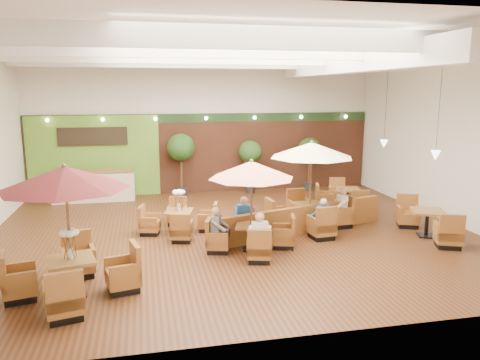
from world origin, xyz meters
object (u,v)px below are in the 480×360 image
object	(u,v)px
service_counter	(94,186)
table_3	(179,219)
table_5	(341,199)
table_2	(311,169)
diner_0	(259,232)
diner_1	(244,214)
table_4	(427,224)
topiary_2	(310,151)
diner_3	(322,214)
booth_divider	(300,220)
diner_2	(218,225)
table_0	(67,208)
table_1	(251,188)
diner_4	(341,203)
topiary_0	(181,150)
topiary_1	(250,154)

from	to	relation	value
service_counter	table_3	world-z (taller)	table_3
table_5	table_2	bearing A→B (deg)	-115.30
table_2	diner_0	world-z (taller)	table_2
diner_1	table_3	bearing A→B (deg)	-16.76
table_4	topiary_2	xyz separation A→B (m)	(-1.14, 6.73, 1.28)
diner_0	diner_1	distance (m)	1.77
service_counter	diner_1	distance (m)	7.33
table_3	diner_3	bearing A→B (deg)	-6.41
topiary_2	diner_0	world-z (taller)	topiary_2
table_5	topiary_2	bearing A→B (deg)	108.10
diner_3	booth_divider	bearing A→B (deg)	117.14
table_3	diner_2	world-z (taller)	table_3
service_counter	table_4	distance (m)	11.78
service_counter	table_5	distance (m)	9.21
table_0	table_5	distance (m)	10.21
table_1	diner_2	size ratio (longest dim) A/B	3.31
booth_divider	table_5	xyz separation A→B (m)	(2.44, 2.63, -0.08)
table_4	diner_3	size ratio (longest dim) A/B	3.84
table_1	table_2	distance (m)	2.65
table_2	topiary_2	size ratio (longest dim) A/B	1.22
table_4	diner_4	xyz separation A→B (m)	(-2.06, 1.41, 0.38)
table_0	diner_3	distance (m)	6.96
table_5	diner_3	distance (m)	3.74
table_1	table_0	bearing A→B (deg)	-140.06
table_0	topiary_2	xyz separation A→B (m)	(8.32, 8.78, -0.20)
diner_0	diner_2	xyz separation A→B (m)	(-0.89, 0.89, -0.02)
topiary_0	diner_1	xyz separation A→B (m)	(1.25, -5.92, -1.11)
diner_2	diner_3	bearing A→B (deg)	119.36
diner_2	diner_4	size ratio (longest dim) A/B	0.96
topiary_2	diner_4	bearing A→B (deg)	-99.82
table_5	diner_0	distance (m)	6.17
table_2	diner_0	xyz separation A→B (m)	(-2.18, -2.38, -1.07)
diner_1	table_1	bearing A→B (deg)	103.81
table_5	diner_2	xyz separation A→B (m)	(-5.03, -3.66, 0.41)
table_3	diner_0	xyz separation A→B (m)	(1.74, -2.80, 0.35)
table_3	topiary_2	world-z (taller)	topiary_2
service_counter	table_3	xyz separation A→B (m)	(2.84, -4.70, -0.17)
table_3	table_0	bearing A→B (deg)	-109.37
booth_divider	diner_1	size ratio (longest dim) A/B	7.84
table_0	diner_0	size ratio (longest dim) A/B	3.48
topiary_0	topiary_1	bearing A→B (deg)	0.00
table_1	table_2	bearing A→B (deg)	49.51
service_counter	diner_2	xyz separation A→B (m)	(3.69, -6.61, 0.16)
service_counter	topiary_2	xyz separation A→B (m)	(8.66, 0.20, 1.07)
booth_divider	table_1	world-z (taller)	table_1
diner_4	topiary_0	bearing A→B (deg)	40.63
booth_divider	table_3	xyz separation A→B (m)	(-3.44, 0.88, -0.01)
service_counter	booth_divider	size ratio (longest dim) A/B	0.50
diner_3	diner_2	bearing A→B (deg)	174.80
booth_divider	table_3	distance (m)	3.56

